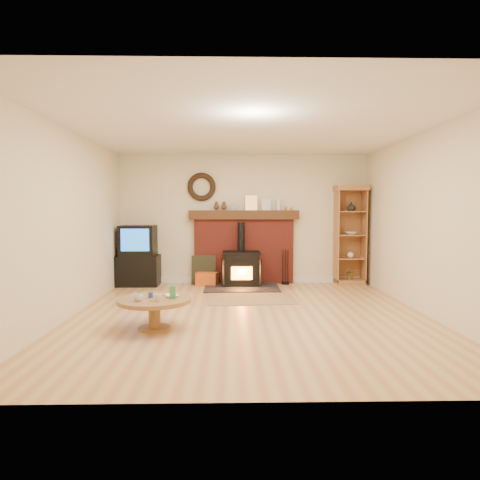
{
  "coord_description": "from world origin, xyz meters",
  "views": [
    {
      "loc": [
        -0.27,
        -5.95,
        1.48
      ],
      "look_at": [
        -0.11,
        1.0,
        1.0
      ],
      "focal_mm": 32.0,
      "sensor_mm": 36.0,
      "label": 1
    }
  ],
  "objects_px": {
    "curio_cabinet": "(350,235)",
    "coffee_table": "(154,304)",
    "wood_stove": "(241,270)",
    "tv_unit": "(138,257)"
  },
  "relations": [
    {
      "from": "coffee_table",
      "to": "tv_unit",
      "type": "bearing_deg",
      "value": 105.45
    },
    {
      "from": "curio_cabinet",
      "to": "coffee_table",
      "type": "distance_m",
      "value": 4.7
    },
    {
      "from": "coffee_table",
      "to": "wood_stove",
      "type": "bearing_deg",
      "value": 68.67
    },
    {
      "from": "curio_cabinet",
      "to": "coffee_table",
      "type": "relative_size",
      "value": 2.15
    },
    {
      "from": "wood_stove",
      "to": "curio_cabinet",
      "type": "relative_size",
      "value": 0.71
    },
    {
      "from": "curio_cabinet",
      "to": "wood_stove",
      "type": "bearing_deg",
      "value": -172.55
    },
    {
      "from": "wood_stove",
      "to": "curio_cabinet",
      "type": "xyz_separation_m",
      "value": [
        2.18,
        0.29,
        0.66
      ]
    },
    {
      "from": "coffee_table",
      "to": "curio_cabinet",
      "type": "bearing_deg",
      "value": 44.22
    },
    {
      "from": "wood_stove",
      "to": "coffee_table",
      "type": "bearing_deg",
      "value": -111.33
    },
    {
      "from": "wood_stove",
      "to": "tv_unit",
      "type": "height_order",
      "value": "wood_stove"
    }
  ]
}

